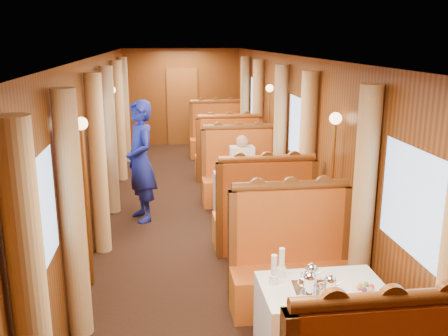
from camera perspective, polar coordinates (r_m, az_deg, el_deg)
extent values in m
cube|color=brown|center=(13.23, -4.77, 6.97)|extent=(0.80, 0.04, 2.00)
cube|color=white|center=(4.54, 11.12, -17.39)|extent=(1.05, 0.72, 0.75)
cylinder|color=brown|center=(3.15, 18.69, -14.01)|extent=(1.23, 0.10, 0.10)
cube|color=#A93312|center=(5.40, 7.85, -13.52)|extent=(1.30, 0.55, 0.45)
cube|color=#A93312|center=(5.33, 7.49, -6.51)|extent=(1.30, 0.12, 0.80)
cylinder|color=brown|center=(5.18, 7.65, -1.97)|extent=(1.23, 0.10, 0.10)
cube|color=white|center=(7.63, 2.99, -3.57)|extent=(1.05, 0.72, 0.75)
cube|color=#A93312|center=(6.81, 4.39, -7.26)|extent=(1.30, 0.55, 0.45)
cube|color=#A93312|center=(6.40, 4.88, -2.77)|extent=(1.30, 0.12, 0.80)
cylinder|color=brown|center=(6.28, 4.96, 1.06)|extent=(1.23, 0.10, 0.10)
cube|color=#A93312|center=(8.57, 1.87, -2.56)|extent=(1.30, 0.55, 0.45)
cube|color=#A93312|center=(8.61, 1.68, 1.84)|extent=(1.30, 0.12, 0.80)
cylinder|color=brown|center=(8.53, 1.70, 4.72)|extent=(1.23, 0.10, 0.10)
cube|color=white|center=(10.97, -0.21, 2.11)|extent=(1.05, 0.72, 0.75)
cube|color=#A93312|center=(10.09, 0.45, 0.11)|extent=(1.30, 0.55, 0.45)
cube|color=#A93312|center=(9.75, 0.62, 3.36)|extent=(1.30, 0.12, 0.80)
cylinder|color=brown|center=(9.67, 0.63, 5.91)|extent=(1.23, 0.10, 0.10)
cube|color=#A93312|center=(11.93, -0.76, 2.39)|extent=(1.30, 0.55, 0.45)
cube|color=#A93312|center=(12.02, -0.89, 5.52)|extent=(1.30, 0.12, 0.80)
cylinder|color=brown|center=(11.96, -0.89, 7.60)|extent=(1.23, 0.10, 0.10)
cube|color=silver|center=(4.30, 10.24, -13.35)|extent=(0.36, 0.29, 0.01)
cylinder|color=white|center=(4.36, 15.82, -13.29)|extent=(0.21, 0.21, 0.01)
cylinder|color=white|center=(4.32, 5.69, -12.56)|extent=(0.08, 0.08, 0.08)
cylinder|color=white|center=(4.26, 5.74, -10.98)|extent=(0.05, 0.05, 0.18)
cylinder|color=white|center=(4.45, 6.58, -11.74)|extent=(0.08, 0.08, 0.08)
cylinder|color=white|center=(4.39, 6.63, -10.19)|extent=(0.05, 0.05, 0.18)
cylinder|color=silver|center=(7.47, 2.93, -0.42)|extent=(0.06, 0.06, 0.14)
cylinder|color=silver|center=(10.89, -0.16, 4.40)|extent=(0.06, 0.06, 0.14)
cylinder|color=tan|center=(3.37, -21.23, -14.54)|extent=(0.22, 0.22, 2.35)
cylinder|color=tan|center=(4.76, -16.87, -5.46)|extent=(0.22, 0.22, 2.35)
cylinder|color=tan|center=(5.07, 15.63, -4.14)|extent=(0.22, 0.22, 2.35)
cylinder|color=tan|center=(6.60, -14.19, 0.30)|extent=(0.22, 0.22, 2.35)
cylinder|color=tan|center=(8.11, -12.93, 3.01)|extent=(0.22, 0.22, 2.35)
cylinder|color=tan|center=(6.83, 9.45, 1.02)|extent=(0.22, 0.22, 2.35)
cylinder|color=tan|center=(8.30, 6.41, 3.55)|extent=(0.22, 0.22, 2.35)
cylinder|color=tan|center=(10.01, -11.89, 5.24)|extent=(0.22, 0.22, 2.35)
cylinder|color=tan|center=(11.55, -11.31, 6.49)|extent=(0.22, 0.22, 2.35)
cylinder|color=tan|center=(10.16, 3.87, 5.66)|extent=(0.22, 0.22, 2.35)
cylinder|color=tan|center=(11.68, 2.41, 6.85)|extent=(0.22, 0.22, 2.35)
cylinder|color=#BF8C3F|center=(5.75, -15.34, -4.51)|extent=(0.04, 0.04, 1.85)
sphere|color=#FFD18C|center=(5.52, -16.01, 4.90)|extent=(0.14, 0.14, 0.14)
cylinder|color=#BF8C3F|center=(6.01, 12.13, -3.46)|extent=(0.04, 0.04, 1.85)
sphere|color=#FFD18C|center=(5.79, 12.64, 5.55)|extent=(0.14, 0.14, 0.14)
cylinder|color=#BF8C3F|center=(9.11, -12.40, 2.69)|extent=(0.04, 0.04, 1.85)
sphere|color=#FFD18C|center=(8.97, -12.74, 8.67)|extent=(0.14, 0.14, 0.14)
cylinder|color=#BF8C3F|center=(9.28, 5.10, 3.19)|extent=(0.04, 0.04, 1.85)
sphere|color=#FFD18C|center=(9.14, 5.24, 9.07)|extent=(0.14, 0.14, 0.14)
imported|color=navy|center=(7.72, -9.50, 0.77)|extent=(0.66, 0.80, 1.87)
cube|color=beige|center=(8.30, 2.05, 0.62)|extent=(0.40, 0.24, 0.55)
sphere|color=tan|center=(8.22, 2.07, 3.06)|extent=(0.20, 0.20, 0.20)
cube|color=beige|center=(8.19, 2.22, -1.22)|extent=(0.36, 0.30, 0.14)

